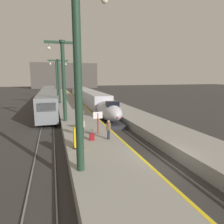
{
  "coord_description": "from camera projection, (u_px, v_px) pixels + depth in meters",
  "views": [
    {
      "loc": [
        -7.25,
        -11.43,
        6.42
      ],
      "look_at": [
        0.18,
        13.0,
        1.8
      ],
      "focal_mm": 31.32,
      "sensor_mm": 36.0,
      "label": 1
    }
  ],
  "objects": [
    {
      "name": "ground_plane",
      "position": [
        162.0,
        168.0,
        13.98
      ],
      "size": [
        260.0,
        260.0,
        0.0
      ],
      "primitive_type": "plane",
      "color": "#33302D"
    },
    {
      "name": "platform_left",
      "position": [
        72.0,
        109.0,
        36.03
      ],
      "size": [
        4.8,
        110.0,
        1.05
      ],
      "primitive_type": "cube",
      "color": "gray",
      "rests_on": "ground"
    },
    {
      "name": "platform_right",
      "position": [
        113.0,
        107.0,
        38.35
      ],
      "size": [
        4.8,
        110.0,
        1.05
      ],
      "primitive_type": "cube",
      "color": "gray",
      "rests_on": "ground"
    },
    {
      "name": "platform_left_safety_stripe",
      "position": [
        84.0,
        106.0,
        36.59
      ],
      "size": [
        0.2,
        107.8,
        0.01
      ],
      "primitive_type": "cube",
      "color": "yellow",
      "rests_on": "platform_left"
    },
    {
      "name": "rail_main_left",
      "position": [
        87.0,
        109.0,
        39.65
      ],
      "size": [
        0.08,
        110.0,
        0.12
      ],
      "primitive_type": "cube",
      "color": "slate",
      "rests_on": "ground"
    },
    {
      "name": "rail_main_right",
      "position": [
        94.0,
        108.0,
        40.08
      ],
      "size": [
        0.08,
        110.0,
        0.12
      ],
      "primitive_type": "cube",
      "color": "slate",
      "rests_on": "ground"
    },
    {
      "name": "rail_secondary_left",
      "position": [
        45.0,
        110.0,
        37.33
      ],
      "size": [
        0.08,
        110.0,
        0.12
      ],
      "primitive_type": "cube",
      "color": "slate",
      "rests_on": "ground"
    },
    {
      "name": "rail_secondary_right",
      "position": [
        53.0,
        110.0,
        37.76
      ],
      "size": [
        0.08,
        110.0,
        0.12
      ],
      "primitive_type": "cube",
      "color": "slate",
      "rests_on": "ground"
    },
    {
      "name": "highspeed_train_main",
      "position": [
        89.0,
        98.0,
        40.98
      ],
      "size": [
        2.92,
        39.05,
        3.6
      ],
      "color": "silver",
      "rests_on": "ground"
    },
    {
      "name": "regional_train_adjacent",
      "position": [
        49.0,
        97.0,
        41.01
      ],
      "size": [
        2.85,
        36.6,
        3.8
      ],
      "color": "gray",
      "rests_on": "ground"
    },
    {
      "name": "station_column_near",
      "position": [
        77.0,
        63.0,
        10.36
      ],
      "size": [
        4.0,
        0.68,
        10.27
      ],
      "color": "#1E3828",
      "rests_on": "platform_left"
    },
    {
      "name": "station_column_mid",
      "position": [
        63.0,
        74.0,
        23.15
      ],
      "size": [
        4.0,
        0.68,
        9.52
      ],
      "color": "#1E3828",
      "rests_on": "platform_left"
    },
    {
      "name": "station_column_far",
      "position": [
        59.0,
        77.0,
        39.5
      ],
      "size": [
        4.0,
        0.68,
        8.8
      ],
      "color": "#1E3828",
      "rests_on": "platform_left"
    },
    {
      "name": "station_column_distant",
      "position": [
        57.0,
        75.0,
        55.07
      ],
      "size": [
        4.0,
        0.68,
        10.05
      ],
      "color": "#1E3828",
      "rests_on": "platform_left"
    },
    {
      "name": "passenger_near_edge",
      "position": [
        109.0,
        128.0,
        16.87
      ],
      "size": [
        0.45,
        0.42,
        1.69
      ],
      "color": "#23232D",
      "rests_on": "platform_left"
    },
    {
      "name": "passenger_mid_platform",
      "position": [
        82.0,
        126.0,
        17.7
      ],
      "size": [
        0.55,
        0.32,
        1.69
      ],
      "color": "#23232D",
      "rests_on": "platform_left"
    },
    {
      "name": "rolling_suitcase",
      "position": [
        92.0,
        137.0,
        16.67
      ],
      "size": [
        0.4,
        0.22,
        0.98
      ],
      "color": "maroon",
      "rests_on": "platform_left"
    },
    {
      "name": "ticket_machine_yellow",
      "position": [
        78.0,
        138.0,
        14.85
      ],
      "size": [
        0.76,
        0.62,
        1.6
      ],
      "color": "yellow",
      "rests_on": "platform_left"
    },
    {
      "name": "departure_info_board",
      "position": [
        98.0,
        118.0,
        18.43
      ],
      "size": [
        0.9,
        0.1,
        2.12
      ],
      "color": "maroon",
      "rests_on": "platform_left"
    },
    {
      "name": "terminus_back_wall",
      "position": [
        65.0,
        76.0,
        108.76
      ],
      "size": [
        36.0,
        2.0,
        14.0
      ],
      "primitive_type": "cube",
      "color": "#4C4742",
      "rests_on": "ground"
    }
  ]
}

